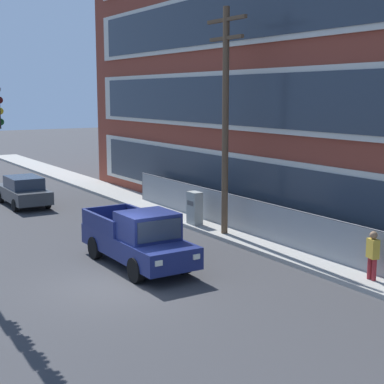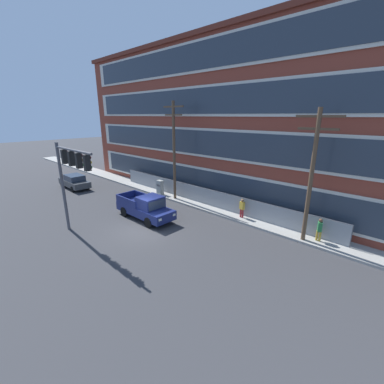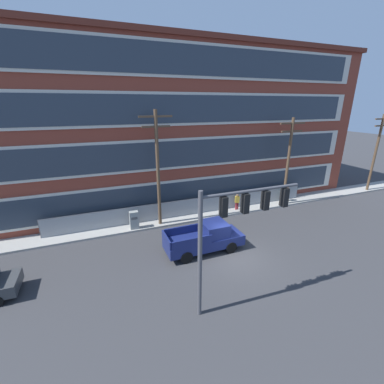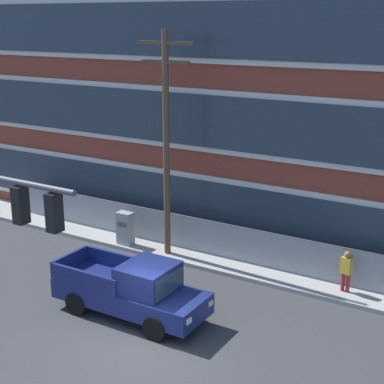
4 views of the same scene
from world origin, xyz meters
name	(u,v)px [view 4 (image 4 of 4)]	position (x,y,z in m)	size (l,w,h in m)	color
ground_plane	(145,350)	(0.00, 0.00, 0.00)	(160.00, 160.00, 0.00)	#38383A
sidewalk_building_side	(248,267)	(0.00, 6.98, 0.08)	(80.00, 2.17, 0.16)	#9E9B93
brick_mill_building	(298,67)	(-0.97, 13.81, 7.35)	(38.97, 12.09, 14.68)	brown
chain_link_fence	(242,246)	(-0.38, 7.18, 0.83)	(23.73, 0.06, 1.63)	gray
pickup_truck_navy	(133,290)	(-1.53, 1.52, 0.94)	(5.38, 2.03, 1.99)	navy
utility_pole_near_corner	(166,137)	(-3.43, 6.40, 5.05)	(2.49, 0.26, 9.15)	brown
electrical_cabinet	(125,230)	(-5.54, 6.29, 0.80)	(0.68, 0.46, 1.59)	#939993
pedestrian_near_cabinet	(346,270)	(3.99, 6.70, 0.97)	(0.45, 0.35, 1.69)	maroon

